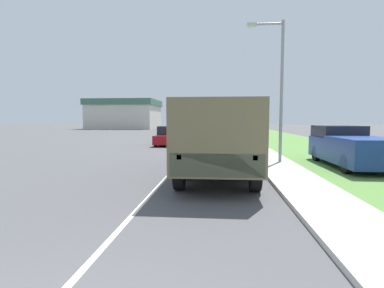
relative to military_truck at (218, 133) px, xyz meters
name	(u,v)px	position (x,y,z in m)	size (l,w,h in m)	color
ground_plane	(205,135)	(-1.84, 30.39, -1.58)	(180.00, 180.00, 0.00)	#4C4C4F
lane_centre_stripe	(205,135)	(-1.84, 30.39, -1.58)	(0.12, 120.00, 0.00)	silver
sidewalk_right	(238,134)	(2.66, 30.39, -1.52)	(1.80, 120.00, 0.12)	beige
grass_strip_right	(270,135)	(7.06, 30.39, -1.57)	(7.00, 120.00, 0.02)	#56843D
military_truck	(218,133)	(0.00, 0.00, 0.00)	(2.52, 7.76, 2.74)	#474C38
car_nearest_ahead	(169,137)	(-4.00, 12.74, -0.88)	(1.85, 4.01, 1.55)	maroon
car_second_ahead	(188,130)	(-4.01, 28.58, -0.83)	(1.82, 4.62, 1.68)	navy
car_third_ahead	(194,128)	(-4.04, 38.66, -0.90)	(1.87, 4.49, 1.52)	silver
car_fourth_ahead	(200,127)	(-3.61, 46.77, -0.93)	(1.91, 4.75, 1.42)	maroon
pickup_truck	(350,147)	(5.88, 2.61, -0.69)	(2.09, 5.45, 1.78)	navy
lamp_post	(277,78)	(2.69, 2.94, 2.42)	(1.69, 0.24, 6.46)	gray
building_distant	(125,114)	(-21.55, 56.35, 1.73)	(15.06, 12.90, 6.55)	beige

